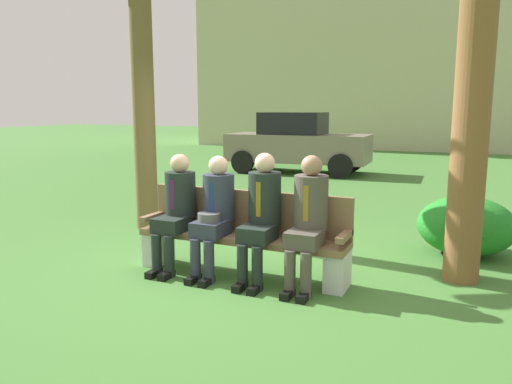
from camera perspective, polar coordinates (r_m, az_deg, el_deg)
name	(u,v)px	position (r m, az deg, el deg)	size (l,w,h in m)	color
ground_plane	(238,269)	(5.63, -2.09, -8.86)	(80.00, 80.00, 0.00)	#407230
park_bench	(243,235)	(5.38, -1.45, -4.90)	(2.32, 0.44, 0.90)	brown
seated_man_leftmost	(176,206)	(5.57, -9.12, -1.55)	(0.34, 0.72, 1.28)	#1E2823
seated_man_centerleft	(215,210)	(5.32, -4.77, -2.02)	(0.34, 0.72, 1.28)	#2D3342
seated_man_centerright	(261,211)	(5.09, 0.63, -2.18)	(0.34, 0.72, 1.33)	#1E2823
seated_man_rightmost	(308,215)	(4.92, 6.01, -2.67)	(0.34, 0.72, 1.33)	#4C473D
shrub_near_bench	(466,226)	(6.62, 22.96, -3.59)	(1.16, 1.06, 0.72)	#227F25
parked_car_near	(297,143)	(14.00, 4.74, 5.64)	(3.96, 1.83, 1.68)	slate
building_backdrop	(362,33)	(26.50, 12.01, 17.41)	(15.13, 8.14, 10.96)	#B7B78E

